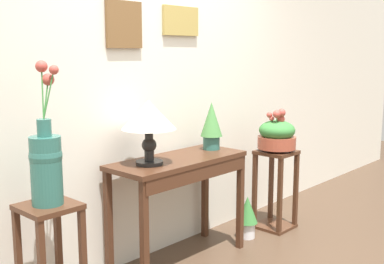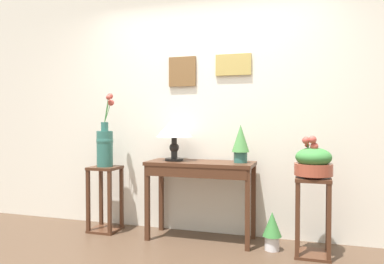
{
  "view_description": "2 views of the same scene",
  "coord_description": "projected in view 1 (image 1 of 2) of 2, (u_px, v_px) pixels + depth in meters",
  "views": [
    {
      "loc": [
        -2.43,
        -1.19,
        1.55
      ],
      "look_at": [
        0.18,
        1.22,
        0.96
      ],
      "focal_mm": 44.86,
      "sensor_mm": 36.0,
      "label": 1
    },
    {
      "loc": [
        1.05,
        -2.41,
        1.21
      ],
      "look_at": [
        -0.1,
        1.22,
        1.09
      ],
      "focal_mm": 34.99,
      "sensor_mm": 36.0,
      "label": 2
    }
  ],
  "objects": [
    {
      "name": "potted_plant_on_console",
      "position": [
        211.0,
        124.0,
        3.75
      ],
      "size": [
        0.17,
        0.17,
        0.37
      ],
      "color": "#2D665B",
      "rests_on": "console_table"
    },
    {
      "name": "console_table",
      "position": [
        181.0,
        175.0,
        3.48
      ],
      "size": [
        1.08,
        0.43,
        0.8
      ],
      "color": "#472819",
      "rests_on": "ground"
    },
    {
      "name": "pedestal_stand_right",
      "position": [
        275.0,
        190.0,
        4.23
      ],
      "size": [
        0.3,
        0.3,
        0.7
      ],
      "color": "#472819",
      "rests_on": "ground"
    },
    {
      "name": "pedestal_stand_left",
      "position": [
        51.0,
        264.0,
        2.75
      ],
      "size": [
        0.3,
        0.3,
        0.71
      ],
      "color": "#472819",
      "rests_on": "ground"
    },
    {
      "name": "flower_vase_tall_left",
      "position": [
        46.0,
        161.0,
        2.65
      ],
      "size": [
        0.18,
        0.18,
        0.8
      ],
      "color": "#2D665B",
      "rests_on": "pedestal_stand_left"
    },
    {
      "name": "table_lamp",
      "position": [
        149.0,
        118.0,
        3.22
      ],
      "size": [
        0.37,
        0.37,
        0.44
      ],
      "color": "black",
      "rests_on": "console_table"
    },
    {
      "name": "back_wall_with_art",
      "position": [
        148.0,
        73.0,
        3.58
      ],
      "size": [
        9.0,
        0.13,
        2.8
      ],
      "color": "silver",
      "rests_on": "ground"
    },
    {
      "name": "planter_bowl_wide_right",
      "position": [
        277.0,
        135.0,
        4.15
      ],
      "size": [
        0.33,
        0.33,
        0.37
      ],
      "color": "#9E4733",
      "rests_on": "pedestal_stand_right"
    },
    {
      "name": "potted_plant_floor",
      "position": [
        247.0,
        215.0,
        4.02
      ],
      "size": [
        0.17,
        0.17,
        0.36
      ],
      "color": "silver",
      "rests_on": "ground"
    }
  ]
}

